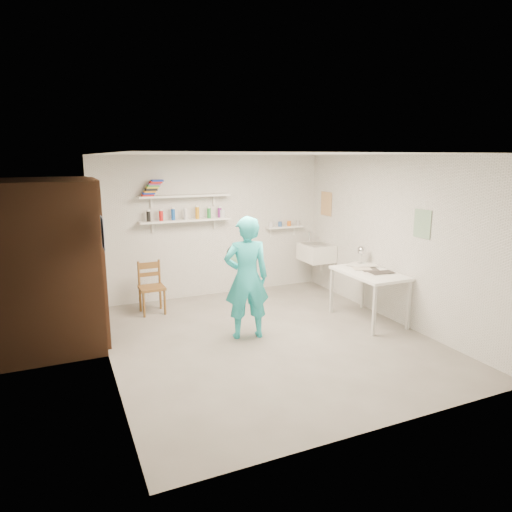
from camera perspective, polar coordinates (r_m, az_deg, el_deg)
name	(u,v)px	position (r m, az deg, el deg)	size (l,w,h in m)	color
floor	(268,340)	(6.16, 1.53, -10.42)	(4.00, 4.50, 0.02)	slate
ceiling	(269,153)	(5.68, 1.67, 12.72)	(4.00, 4.50, 0.02)	silver
wall_back	(212,226)	(7.87, -5.49, 3.70)	(4.00, 0.02, 2.40)	silver
wall_front	(385,301)	(3.95, 15.88, -5.39)	(4.00, 0.02, 2.40)	silver
wall_left	(103,265)	(5.28, -18.53, -1.13)	(0.02, 4.50, 2.40)	silver
wall_right	(394,239)	(6.89, 16.88, 2.01)	(0.02, 4.50, 2.40)	silver
doorway_recess	(98,263)	(6.35, -19.16, -0.84)	(0.02, 0.90, 2.00)	black
corridor_box	(38,264)	(6.32, -25.60, -0.96)	(1.40, 1.50, 2.10)	brown
door_lintel	(93,182)	(6.21, -19.66, 8.66)	(0.06, 1.05, 0.10)	brown
door_jamb_near	(103,271)	(5.86, -18.54, -1.85)	(0.06, 0.10, 2.00)	brown
door_jamb_far	(96,256)	(6.83, -19.37, 0.05)	(0.06, 0.10, 2.00)	brown
shelf_lower	(186,220)	(7.58, -8.80, 4.43)	(1.50, 0.22, 0.03)	white
shelf_upper	(185,196)	(7.54, -8.90, 7.45)	(1.50, 0.22, 0.03)	white
ledge_shelf	(285,227)	(8.32, 3.59, 3.64)	(0.70, 0.14, 0.03)	white
poster_left	(103,233)	(5.26, -18.60, 2.72)	(0.01, 0.28, 0.36)	#334C7F
poster_right_a	(326,204)	(8.27, 8.77, 6.47)	(0.01, 0.34, 0.42)	#995933
poster_right_b	(422,224)	(6.43, 20.07, 3.80)	(0.01, 0.30, 0.38)	#3F724C
belfast_sink	(316,253)	(8.19, 7.55, 0.43)	(0.48, 0.60, 0.30)	white
man	(247,278)	(5.97, -1.18, -2.75)	(0.60, 0.39, 1.63)	#28C5CC
wall_clock	(237,255)	(6.09, -2.34, 0.17)	(0.29, 0.29, 0.04)	beige
wooden_chair	(152,288)	(7.18, -12.90, -3.90)	(0.38, 0.36, 0.81)	brown
work_table	(368,296)	(6.89, 13.84, -4.92)	(0.67, 1.11, 0.74)	white
desk_lamp	(362,250)	(7.20, 13.09, 0.71)	(0.14, 0.14, 0.14)	silver
spray_cans	(185,214)	(7.57, -8.82, 5.18)	(1.26, 0.06, 0.17)	black
book_stack	(152,188)	(7.41, -12.85, 8.30)	(0.34, 0.14, 0.25)	red
ledge_pots	(285,224)	(8.31, 3.59, 4.05)	(0.48, 0.07, 0.09)	silver
papers	(370,271)	(6.79, 14.01, -1.83)	(0.30, 0.22, 0.02)	silver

